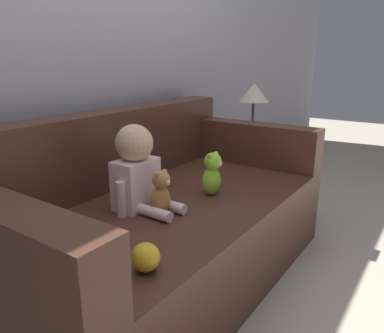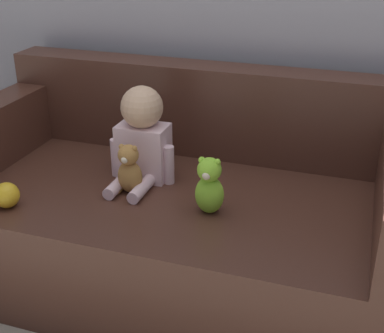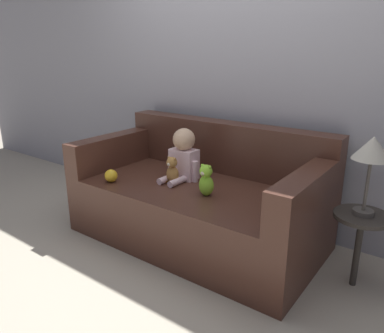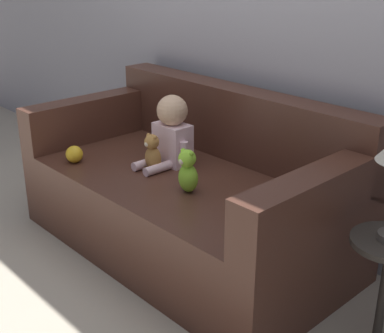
{
  "view_description": "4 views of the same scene",
  "coord_description": "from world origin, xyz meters",
  "px_view_note": "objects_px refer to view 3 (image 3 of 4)",
  "views": [
    {
      "loc": [
        -1.38,
        -1.1,
        1.14
      ],
      "look_at": [
        0.07,
        -0.1,
        0.63
      ],
      "focal_mm": 35.0,
      "sensor_mm": 36.0,
      "label": 1
    },
    {
      "loc": [
        0.68,
        -1.82,
        1.47
      ],
      "look_at": [
        0.1,
        -0.1,
        0.61
      ],
      "focal_mm": 50.0,
      "sensor_mm": 36.0,
      "label": 2
    },
    {
      "loc": [
        1.55,
        -2.15,
        1.43
      ],
      "look_at": [
        -0.01,
        -0.04,
        0.6
      ],
      "focal_mm": 35.0,
      "sensor_mm": 36.0,
      "label": 3
    },
    {
      "loc": [
        2.0,
        -1.81,
        1.58
      ],
      "look_at": [
        0.13,
        -0.07,
        0.56
      ],
      "focal_mm": 50.0,
      "sensor_mm": 36.0,
      "label": 4
    }
  ],
  "objects_px": {
    "plush_toy_side": "(206,180)",
    "person_baby": "(183,156)",
    "couch": "(200,199)",
    "teddy_bear_brown": "(172,171)",
    "side_table": "(368,178)",
    "toy_ball": "(111,176)"
  },
  "relations": [
    {
      "from": "plush_toy_side",
      "to": "person_baby",
      "type": "bearing_deg",
      "value": 151.09
    },
    {
      "from": "couch",
      "to": "person_baby",
      "type": "bearing_deg",
      "value": -178.48
    },
    {
      "from": "couch",
      "to": "plush_toy_side",
      "type": "bearing_deg",
      "value": -46.61
    },
    {
      "from": "person_baby",
      "to": "teddy_bear_brown",
      "type": "bearing_deg",
      "value": -89.4
    },
    {
      "from": "couch",
      "to": "teddy_bear_brown",
      "type": "xyz_separation_m",
      "value": [
        -0.16,
        -0.14,
        0.24
      ]
    },
    {
      "from": "couch",
      "to": "plush_toy_side",
      "type": "relative_size",
      "value": 8.25
    },
    {
      "from": "teddy_bear_brown",
      "to": "side_table",
      "type": "height_order",
      "value": "side_table"
    },
    {
      "from": "person_baby",
      "to": "side_table",
      "type": "xyz_separation_m",
      "value": [
        1.32,
        0.05,
        0.08
      ]
    },
    {
      "from": "person_baby",
      "to": "plush_toy_side",
      "type": "xyz_separation_m",
      "value": [
        0.35,
        -0.19,
        -0.07
      ]
    },
    {
      "from": "couch",
      "to": "teddy_bear_brown",
      "type": "distance_m",
      "value": 0.32
    },
    {
      "from": "person_baby",
      "to": "side_table",
      "type": "distance_m",
      "value": 1.32
    },
    {
      "from": "couch",
      "to": "plush_toy_side",
      "type": "xyz_separation_m",
      "value": [
        0.19,
        -0.2,
        0.25
      ]
    },
    {
      "from": "person_baby",
      "to": "toy_ball",
      "type": "xyz_separation_m",
      "value": [
        -0.39,
        -0.39,
        -0.14
      ]
    },
    {
      "from": "person_baby",
      "to": "toy_ball",
      "type": "distance_m",
      "value": 0.57
    },
    {
      "from": "teddy_bear_brown",
      "to": "side_table",
      "type": "xyz_separation_m",
      "value": [
        1.32,
        0.19,
        0.17
      ]
    },
    {
      "from": "side_table",
      "to": "couch",
      "type": "bearing_deg",
      "value": -177.62
    },
    {
      "from": "person_baby",
      "to": "teddy_bear_brown",
      "type": "distance_m",
      "value": 0.16
    },
    {
      "from": "couch",
      "to": "side_table",
      "type": "height_order",
      "value": "side_table"
    },
    {
      "from": "teddy_bear_brown",
      "to": "toy_ball",
      "type": "xyz_separation_m",
      "value": [
        -0.4,
        -0.26,
        -0.05
      ]
    },
    {
      "from": "couch",
      "to": "person_baby",
      "type": "xyz_separation_m",
      "value": [
        -0.16,
        -0.0,
        0.33
      ]
    },
    {
      "from": "side_table",
      "to": "toy_ball",
      "type": "bearing_deg",
      "value": -165.4
    },
    {
      "from": "teddy_bear_brown",
      "to": "toy_ball",
      "type": "distance_m",
      "value": 0.47
    }
  ]
}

